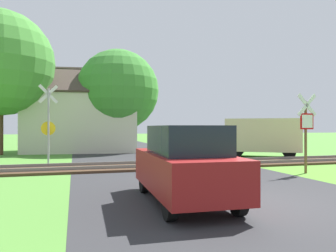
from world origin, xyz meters
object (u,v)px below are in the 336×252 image
Objects in this scene: tree_center at (118,90)px; tree_left at (0,63)px; crossing_sign_far at (48,121)px; house at (83,120)px; stop_sign_near at (306,127)px; mail_truck at (260,136)px; parked_car at (185,164)px.

tree_left reaches higher than tree_center.
tree_left is at bearing 103.29° from crossing_sign_far.
crossing_sign_far is 9.19m from tree_center.
tree_center reaches higher than house.
house is at bearing 65.45° from crossing_sign_far.
stop_sign_near is at bearing -54.03° from house.
crossing_sign_far is at bearing -33.33° from stop_sign_near.
mail_truck is (9.90, -7.43, -0.99)m from house.
crossing_sign_far is 0.92× the size of parked_car.
house is 1.65× the size of mail_truck.
tree_left is at bearing -172.87° from tree_center.
tree_left reaches higher than house.
house is 3.34m from tree_center.
house is at bearing 85.57° from mail_truck.
house is 12.41m from mail_truck.
parked_car is at bearing 173.29° from mail_truck.
stop_sign_near is 18.36m from tree_left.
house is 17.48m from parked_car.
house reaches higher than stop_sign_near.
parked_car is (1.83, -17.33, -1.34)m from house.
tree_left is (-5.15, -1.68, 3.58)m from house.
stop_sign_near is 0.75× the size of parked_car.
mail_truck is (7.46, -6.70, -3.17)m from tree_center.
house is 6.49m from tree_left.
mail_truck is at bearing -41.89° from tree_center.
mail_truck is at bearing -7.44° from crossing_sign_far.
tree_center reaches higher than crossing_sign_far.
crossing_sign_far is 9.54m from parked_car.
tree_center is 7.76m from tree_left.
stop_sign_near is at bearing -67.98° from tree_center.
crossing_sign_far is at bearing -63.74° from tree_left.
tree_left reaches higher than stop_sign_near.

